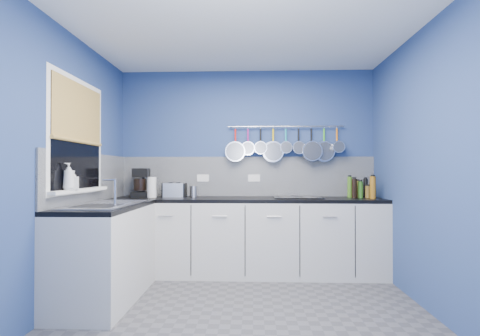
# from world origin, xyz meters

# --- Properties ---
(floor) EXTENTS (3.20, 3.00, 0.02)m
(floor) POSITION_xyz_m (0.00, 0.00, -0.01)
(floor) COLOR #47474C
(floor) RESTS_ON ground
(ceiling) EXTENTS (3.20, 3.00, 0.02)m
(ceiling) POSITION_xyz_m (0.00, 0.00, 2.51)
(ceiling) COLOR white
(ceiling) RESTS_ON ground
(wall_back) EXTENTS (3.20, 0.02, 2.50)m
(wall_back) POSITION_xyz_m (0.00, 1.51, 1.25)
(wall_back) COLOR navy
(wall_back) RESTS_ON ground
(wall_front) EXTENTS (3.20, 0.02, 2.50)m
(wall_front) POSITION_xyz_m (0.00, -1.51, 1.25)
(wall_front) COLOR navy
(wall_front) RESTS_ON ground
(wall_left) EXTENTS (0.02, 3.00, 2.50)m
(wall_left) POSITION_xyz_m (-1.61, 0.00, 1.25)
(wall_left) COLOR navy
(wall_left) RESTS_ON ground
(wall_right) EXTENTS (0.02, 3.00, 2.50)m
(wall_right) POSITION_xyz_m (1.61, 0.00, 1.25)
(wall_right) COLOR navy
(wall_right) RESTS_ON ground
(backsplash_back) EXTENTS (3.20, 0.02, 0.50)m
(backsplash_back) POSITION_xyz_m (0.00, 1.49, 1.15)
(backsplash_back) COLOR #9B9CA1
(backsplash_back) RESTS_ON wall_back
(backsplash_left) EXTENTS (0.02, 1.80, 0.50)m
(backsplash_left) POSITION_xyz_m (-1.59, 0.60, 1.15)
(backsplash_left) COLOR #9B9CA1
(backsplash_left) RESTS_ON wall_left
(cabinet_run_back) EXTENTS (3.20, 0.60, 0.86)m
(cabinet_run_back) POSITION_xyz_m (0.00, 1.20, 0.43)
(cabinet_run_back) COLOR #BCBAB7
(cabinet_run_back) RESTS_ON ground
(worktop_back) EXTENTS (3.20, 0.60, 0.04)m
(worktop_back) POSITION_xyz_m (0.00, 1.20, 0.88)
(worktop_back) COLOR black
(worktop_back) RESTS_ON cabinet_run_back
(cabinet_run_left) EXTENTS (0.60, 1.20, 0.86)m
(cabinet_run_left) POSITION_xyz_m (-1.30, 0.30, 0.43)
(cabinet_run_left) COLOR #BCBAB7
(cabinet_run_left) RESTS_ON ground
(worktop_left) EXTENTS (0.60, 1.20, 0.04)m
(worktop_left) POSITION_xyz_m (-1.30, 0.30, 0.88)
(worktop_left) COLOR black
(worktop_left) RESTS_ON cabinet_run_left
(window_frame) EXTENTS (0.01, 1.00, 1.10)m
(window_frame) POSITION_xyz_m (-1.58, 0.30, 1.55)
(window_frame) COLOR white
(window_frame) RESTS_ON wall_left
(window_glass) EXTENTS (0.01, 0.90, 1.00)m
(window_glass) POSITION_xyz_m (-1.57, 0.30, 1.55)
(window_glass) COLOR black
(window_glass) RESTS_ON wall_left
(bamboo_blind) EXTENTS (0.01, 0.90, 0.55)m
(bamboo_blind) POSITION_xyz_m (-1.56, 0.30, 1.77)
(bamboo_blind) COLOR tan
(bamboo_blind) RESTS_ON wall_left
(window_sill) EXTENTS (0.10, 0.98, 0.03)m
(window_sill) POSITION_xyz_m (-1.55, 0.30, 1.04)
(window_sill) COLOR white
(window_sill) RESTS_ON wall_left
(sink_unit) EXTENTS (0.50, 0.95, 0.01)m
(sink_unit) POSITION_xyz_m (-1.30, 0.30, 0.90)
(sink_unit) COLOR silver
(sink_unit) RESTS_ON worktop_left
(mixer_tap) EXTENTS (0.12, 0.08, 0.26)m
(mixer_tap) POSITION_xyz_m (-1.14, 0.12, 1.03)
(mixer_tap) COLOR silver
(mixer_tap) RESTS_ON worktop_left
(socket_left) EXTENTS (0.15, 0.01, 0.09)m
(socket_left) POSITION_xyz_m (-0.55, 1.48, 1.13)
(socket_left) COLOR white
(socket_left) RESTS_ON backsplash_back
(socket_right) EXTENTS (0.15, 0.01, 0.09)m
(socket_right) POSITION_xyz_m (0.10, 1.48, 1.13)
(socket_right) COLOR white
(socket_right) RESTS_ON backsplash_back
(pot_rail) EXTENTS (1.45, 0.02, 0.02)m
(pot_rail) POSITION_xyz_m (0.50, 1.45, 1.78)
(pot_rail) COLOR silver
(pot_rail) RESTS_ON wall_back
(soap_bottle_a) EXTENTS (0.12, 0.12, 0.24)m
(soap_bottle_a) POSITION_xyz_m (-1.53, 0.06, 1.17)
(soap_bottle_a) COLOR white
(soap_bottle_a) RESTS_ON window_sill
(soap_bottle_b) EXTENTS (0.10, 0.10, 0.17)m
(soap_bottle_b) POSITION_xyz_m (-1.53, 0.15, 1.14)
(soap_bottle_b) COLOR white
(soap_bottle_b) RESTS_ON window_sill
(paper_towel) EXTENTS (0.11, 0.11, 0.25)m
(paper_towel) POSITION_xyz_m (-1.13, 1.21, 1.02)
(paper_towel) COLOR white
(paper_towel) RESTS_ON worktop_back
(coffee_maker) EXTENTS (0.22, 0.24, 0.35)m
(coffee_maker) POSITION_xyz_m (-1.29, 1.28, 1.08)
(coffee_maker) COLOR black
(coffee_maker) RESTS_ON worktop_back
(toaster) EXTENTS (0.28, 0.18, 0.17)m
(toaster) POSITION_xyz_m (-0.88, 1.31, 0.99)
(toaster) COLOR silver
(toaster) RESTS_ON worktop_back
(canister) EXTENTS (0.11, 0.11, 0.13)m
(canister) POSITION_xyz_m (-0.64, 1.33, 0.97)
(canister) COLOR silver
(canister) RESTS_ON worktop_back
(hob) EXTENTS (0.56, 0.49, 0.01)m
(hob) POSITION_xyz_m (0.61, 1.25, 0.91)
(hob) COLOR black
(hob) RESTS_ON worktop_back
(pan_0) EXTENTS (0.25, 0.08, 0.44)m
(pan_0) POSITION_xyz_m (-0.13, 1.44, 1.56)
(pan_0) COLOR silver
(pan_0) RESTS_ON pot_rail
(pan_1) EXTENTS (0.17, 0.06, 0.36)m
(pan_1) POSITION_xyz_m (0.02, 1.44, 1.60)
(pan_1) COLOR silver
(pan_1) RESTS_ON pot_rail
(pan_2) EXTENTS (0.16, 0.08, 0.35)m
(pan_2) POSITION_xyz_m (0.18, 1.44, 1.60)
(pan_2) COLOR silver
(pan_2) RESTS_ON pot_rail
(pan_3) EXTENTS (0.26, 0.07, 0.45)m
(pan_3) POSITION_xyz_m (0.34, 1.44, 1.56)
(pan_3) COLOR silver
(pan_3) RESTS_ON pot_rail
(pan_4) EXTENTS (0.15, 0.08, 0.34)m
(pan_4) POSITION_xyz_m (0.50, 1.44, 1.61)
(pan_4) COLOR silver
(pan_4) RESTS_ON pot_rail
(pan_5) EXTENTS (0.16, 0.09, 0.35)m
(pan_5) POSITION_xyz_m (0.66, 1.44, 1.60)
(pan_5) COLOR silver
(pan_5) RESTS_ON pot_rail
(pan_6) EXTENTS (0.25, 0.11, 0.44)m
(pan_6) POSITION_xyz_m (0.82, 1.44, 1.56)
(pan_6) COLOR silver
(pan_6) RESTS_ON pot_rail
(pan_7) EXTENTS (0.25, 0.07, 0.44)m
(pan_7) POSITION_xyz_m (0.98, 1.44, 1.56)
(pan_7) COLOR silver
(pan_7) RESTS_ON pot_rail
(pan_8) EXTENTS (0.15, 0.13, 0.34)m
(pan_8) POSITION_xyz_m (1.14, 1.44, 1.61)
(pan_8) COLOR silver
(pan_8) RESTS_ON pot_rail
(condiment_0) EXTENTS (0.05, 0.05, 0.22)m
(condiment_0) POSITION_xyz_m (1.45, 1.33, 1.01)
(condiment_0) COLOR black
(condiment_0) RESTS_ON worktop_back
(condiment_1) EXTENTS (0.05, 0.05, 0.20)m
(condiment_1) POSITION_xyz_m (1.34, 1.30, 1.00)
(condiment_1) COLOR olive
(condiment_1) RESTS_ON worktop_back
(condiment_2) EXTENTS (0.06, 0.06, 0.25)m
(condiment_2) POSITION_xyz_m (1.26, 1.34, 1.02)
(condiment_2) COLOR #3F721E
(condiment_2) RESTS_ON worktop_back
(condiment_3) EXTENTS (0.07, 0.07, 0.14)m
(condiment_3) POSITION_xyz_m (1.44, 1.23, 0.97)
(condiment_3) COLOR brown
(condiment_3) RESTS_ON worktop_back
(condiment_4) EXTENTS (0.06, 0.06, 0.19)m
(condiment_4) POSITION_xyz_m (1.36, 1.23, 1.00)
(condiment_4) COLOR #265919
(condiment_4) RESTS_ON worktop_back
(condiment_5) EXTENTS (0.06, 0.06, 0.23)m
(condiment_5) POSITION_xyz_m (1.28, 1.22, 1.01)
(condiment_5) COLOR black
(condiment_5) RESTS_ON worktop_back
(condiment_6) EXTENTS (0.07, 0.07, 0.26)m
(condiment_6) POSITION_xyz_m (1.47, 1.12, 1.03)
(condiment_6) COLOR #8C5914
(condiment_6) RESTS_ON worktop_back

